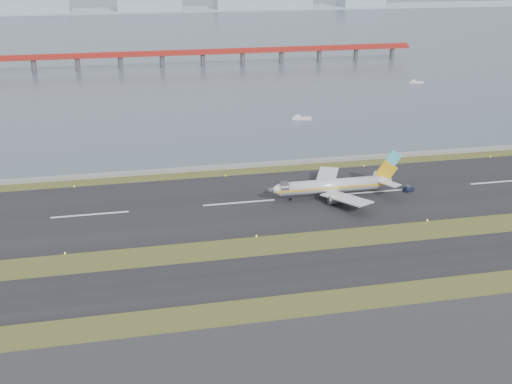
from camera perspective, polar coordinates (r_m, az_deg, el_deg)
ground at (r=149.65m, az=0.66°, el=-5.18°), size 1000.00×1000.00×0.00m
taxiway_strip at (r=139.25m, az=1.76°, el=-7.28°), size 1000.00×18.00×0.10m
runway_strip at (r=176.49m, az=-1.50°, el=-0.97°), size 1000.00×45.00×0.10m
seawall at (r=204.08m, az=-3.08°, el=2.22°), size 1000.00×2.50×1.00m
bay_water at (r=595.40m, az=-9.52°, el=14.30°), size 1400.00×800.00×1.30m
red_pier at (r=388.70m, az=-4.76°, el=12.19°), size 260.00×5.00×10.20m
far_shoreline at (r=754.63m, az=-9.20°, el=16.13°), size 1400.00×80.00×60.50m
airliner at (r=180.68m, az=6.92°, el=0.57°), size 38.52×32.89×12.80m
pushback_tug at (r=189.63m, az=13.36°, el=0.31°), size 3.29×2.52×1.86m
workboat_near at (r=264.06m, az=4.02°, el=6.57°), size 8.28×4.13×1.93m
workboat_far at (r=346.70m, az=14.02°, el=9.46°), size 7.63×4.02×1.77m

